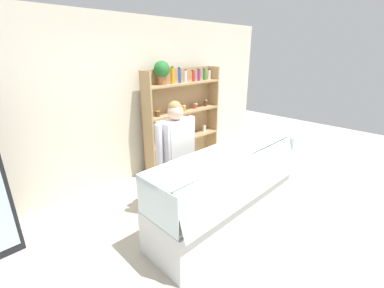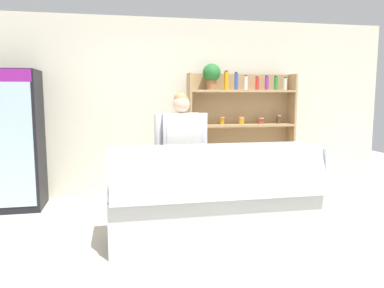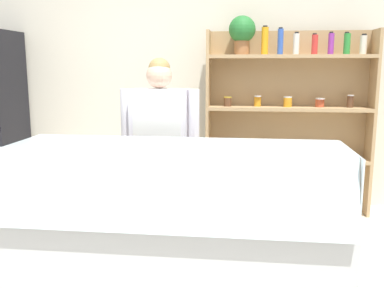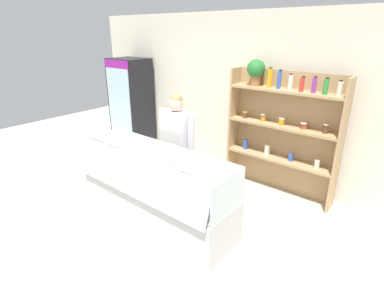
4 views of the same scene
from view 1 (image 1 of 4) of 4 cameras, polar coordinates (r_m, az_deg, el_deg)
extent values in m
plane|color=beige|center=(3.57, 8.13, -17.47)|extent=(12.00, 12.00, 0.00)
cube|color=silver|center=(4.51, -13.28, 9.15)|extent=(6.80, 0.10, 2.70)
cylinder|color=#3356B2|center=(3.61, -36.37, -14.49)|extent=(0.06, 0.06, 0.20)
cube|color=tan|center=(4.98, -2.91, 5.76)|extent=(1.67, 0.02, 1.87)
cube|color=tan|center=(4.39, -9.70, 3.48)|extent=(0.03, 0.28, 1.87)
cube|color=tan|center=(5.46, 4.56, 7.00)|extent=(0.03, 0.28, 1.87)
cube|color=tan|center=(4.99, -1.76, 1.32)|extent=(1.61, 0.28, 0.04)
cube|color=tan|center=(4.85, -1.83, 7.18)|extent=(1.61, 0.28, 0.04)
cube|color=tan|center=(4.76, -1.90, 13.33)|extent=(1.61, 0.28, 0.04)
cylinder|color=#996038|center=(4.43, -6.64, 13.83)|extent=(0.15, 0.15, 0.14)
sphere|color=#246E2D|center=(4.42, -6.74, 16.19)|extent=(0.27, 0.27, 0.27)
cylinder|color=orange|center=(4.57, -4.37, 14.92)|extent=(0.07, 0.07, 0.27)
cylinder|color=black|center=(4.56, -4.42, 16.70)|extent=(0.04, 0.04, 0.02)
cylinder|color=#3356B2|center=(4.66, -2.75, 14.94)|extent=(0.06, 0.06, 0.25)
cylinder|color=black|center=(4.66, -2.93, 16.58)|extent=(0.04, 0.04, 0.02)
cylinder|color=silver|center=(4.79, -1.53, 14.83)|extent=(0.06, 0.06, 0.21)
cylinder|color=black|center=(4.77, -1.45, 16.14)|extent=(0.04, 0.04, 0.02)
cylinder|color=red|center=(4.88, 0.35, 14.84)|extent=(0.06, 0.06, 0.19)
cylinder|color=black|center=(4.89, 0.09, 16.06)|extent=(0.04, 0.04, 0.02)
cylinder|color=purple|center=(5.00, 1.55, 15.04)|extent=(0.06, 0.06, 0.20)
cylinder|color=black|center=(5.00, 1.43, 16.31)|extent=(0.04, 0.04, 0.02)
cylinder|color=#2D8C38|center=(5.11, 2.82, 15.11)|extent=(0.06, 0.06, 0.20)
cylinder|color=black|center=(5.11, 2.64, 16.34)|extent=(0.04, 0.04, 0.02)
cylinder|color=silver|center=(5.25, 3.77, 15.13)|extent=(0.07, 0.07, 0.18)
cylinder|color=black|center=(5.24, 3.90, 16.20)|extent=(0.04, 0.04, 0.02)
cylinder|color=brown|center=(4.44, -7.69, 6.62)|extent=(0.08, 0.08, 0.09)
cylinder|color=gold|center=(4.43, -7.75, 7.26)|extent=(0.08, 0.08, 0.01)
cylinder|color=orange|center=(4.64, -4.83, 7.40)|extent=(0.07, 0.07, 0.10)
cylinder|color=silver|center=(4.62, -4.71, 8.05)|extent=(0.07, 0.07, 0.01)
cylinder|color=orange|center=(4.82, -1.88, 7.90)|extent=(0.09, 0.09, 0.09)
cylinder|color=silver|center=(4.82, -1.92, 8.53)|extent=(0.09, 0.09, 0.01)
cylinder|color=#BF4C2D|center=(5.06, 0.63, 8.42)|extent=(0.09, 0.09, 0.08)
cylinder|color=silver|center=(5.04, 0.79, 8.90)|extent=(0.09, 0.09, 0.01)
cylinder|color=brown|center=(5.26, 3.01, 9.04)|extent=(0.06, 0.06, 0.12)
cylinder|color=silver|center=(5.24, 3.09, 9.71)|extent=(0.07, 0.07, 0.01)
cube|color=#3356B2|center=(4.61, -7.01, 0.85)|extent=(0.06, 0.04, 0.16)
cube|color=silver|center=(4.84, -3.43, 1.86)|extent=(0.07, 0.05, 0.15)
cube|color=#3356B2|center=(5.09, -0.19, 2.65)|extent=(0.06, 0.04, 0.12)
cube|color=silver|center=(5.36, 2.74, 3.53)|extent=(0.06, 0.04, 0.12)
cube|color=silver|center=(3.46, 7.49, -13.23)|extent=(2.22, 0.67, 0.55)
cube|color=white|center=(3.31, 7.72, -8.96)|extent=(2.16, 0.61, 0.03)
cube|color=silver|center=(3.06, 12.62, -7.53)|extent=(2.18, 0.16, 0.47)
cube|color=silver|center=(3.15, 7.36, -1.81)|extent=(2.18, 0.51, 0.01)
cube|color=silver|center=(2.54, -7.96, -13.44)|extent=(0.01, 0.63, 0.45)
cube|color=silver|center=(4.08, 17.39, -0.79)|extent=(0.01, 0.63, 0.45)
cube|color=beige|center=(2.76, -6.01, -14.30)|extent=(0.16, 0.12, 0.05)
cube|color=white|center=(2.64, -3.12, -16.15)|extent=(0.05, 0.03, 0.02)
cube|color=tan|center=(2.89, -2.33, -12.52)|extent=(0.16, 0.11, 0.05)
cube|color=white|center=(2.77, 0.59, -14.16)|extent=(0.05, 0.03, 0.02)
cube|color=tan|center=(3.03, 0.98, -10.91)|extent=(0.16, 0.13, 0.05)
cube|color=white|center=(2.91, 3.90, -12.31)|extent=(0.05, 0.03, 0.02)
cube|color=tan|center=(3.18, 3.96, -9.37)|extent=(0.16, 0.11, 0.04)
cube|color=white|center=(3.06, 6.84, -10.60)|extent=(0.05, 0.03, 0.02)
cube|color=tan|center=(3.33, 6.64, -7.90)|extent=(0.16, 0.14, 0.05)
cube|color=white|center=(3.23, 9.47, -9.04)|extent=(0.05, 0.03, 0.02)
cube|color=tan|center=(3.50, 9.06, -6.57)|extent=(0.16, 0.14, 0.05)
cube|color=white|center=(3.40, 11.82, -7.62)|extent=(0.05, 0.03, 0.02)
cube|color=beige|center=(3.67, 11.25, -5.33)|extent=(0.16, 0.12, 0.06)
cube|color=white|center=(3.58, 13.92, -6.33)|extent=(0.05, 0.03, 0.02)
cube|color=tan|center=(3.85, 13.22, -4.26)|extent=(0.16, 0.14, 0.05)
cube|color=white|center=(3.76, 15.81, -5.15)|extent=(0.05, 0.03, 0.02)
cube|color=tan|center=(4.04, 15.00, -3.31)|extent=(0.16, 0.14, 0.05)
cube|color=white|center=(3.95, 17.51, -4.08)|extent=(0.05, 0.03, 0.02)
cylinder|color=tan|center=(2.62, -3.38, -15.07)|extent=(0.19, 0.17, 0.15)
cylinder|color=#A35B4C|center=(2.75, 0.15, -13.23)|extent=(0.19, 0.17, 0.15)
cylinder|color=#C1706B|center=(2.88, 3.31, -11.42)|extent=(0.16, 0.17, 0.16)
cylinder|color=white|center=(3.63, 14.22, -4.56)|extent=(0.07, 0.07, 0.21)
cylinder|color=white|center=(3.71, 15.05, -3.99)|extent=(0.07, 0.07, 0.22)
cylinder|color=#383D51|center=(3.60, -4.54, -10.02)|extent=(0.13, 0.13, 0.73)
cylinder|color=#383D51|center=(3.72, -2.15, -8.94)|extent=(0.13, 0.13, 0.73)
cube|color=white|center=(3.38, -3.55, 0.38)|extent=(0.46, 0.24, 0.60)
cube|color=white|center=(3.42, -2.04, -5.21)|extent=(0.38, 0.01, 1.12)
cylinder|color=white|center=(3.20, -7.30, -0.31)|extent=(0.09, 0.09, 0.54)
cylinder|color=white|center=(3.55, -0.19, 1.90)|extent=(0.09, 0.09, 0.54)
sphere|color=#D8AD8E|center=(3.26, -3.70, 7.14)|extent=(0.21, 0.21, 0.21)
sphere|color=#997A47|center=(3.26, -3.84, 8.05)|extent=(0.17, 0.17, 0.17)
camera|label=2|loc=(2.49, 96.14, -17.52)|focal=35.00mm
camera|label=3|loc=(3.00, 62.31, -3.72)|focal=40.00mm
camera|label=4|loc=(4.91, 55.05, 14.58)|focal=28.00mm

